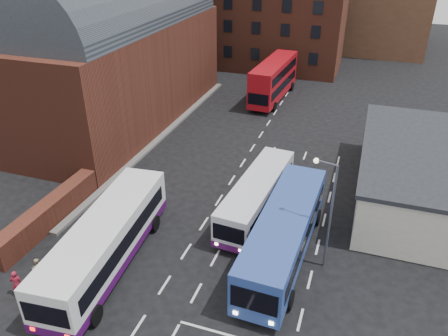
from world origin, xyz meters
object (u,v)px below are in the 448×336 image
(street_lamp, at_px, (328,206))
(pedestrian_beige, at_px, (38,268))
(bus_red_double, at_px, (274,79))
(bus_white_outbound, at_px, (106,239))
(bus_blue, at_px, (284,232))
(bus_white_inbound, at_px, (257,194))
(pedestrian_red, at_px, (17,284))

(street_lamp, xyz_separation_m, pedestrian_beige, (-15.73, -6.58, -3.64))
(bus_red_double, height_order, pedestrian_beige, bus_red_double)
(bus_white_outbound, relative_size, bus_blue, 1.01)
(bus_white_outbound, distance_m, bus_white_inbound, 10.93)
(pedestrian_beige, bearing_deg, bus_white_inbound, -164.19)
(bus_white_outbound, relative_size, street_lamp, 1.76)
(bus_white_outbound, height_order, bus_blue, bus_white_outbound)
(street_lamp, bearing_deg, pedestrian_beige, -157.29)
(pedestrian_beige, bearing_deg, street_lamp, 173.32)
(bus_white_inbound, bearing_deg, bus_red_double, -74.91)
(pedestrian_red, distance_m, pedestrian_beige, 1.59)
(bus_white_outbound, xyz_separation_m, bus_blue, (9.97, 4.10, -0.01))
(bus_white_outbound, bearing_deg, bus_white_inbound, 44.09)
(bus_white_outbound, height_order, bus_white_inbound, bus_white_outbound)
(bus_blue, bearing_deg, street_lamp, -175.01)
(bus_white_outbound, height_order, pedestrian_red, bus_white_outbound)
(bus_blue, relative_size, pedestrian_red, 7.05)
(street_lamp, distance_m, pedestrian_beige, 17.44)
(street_lamp, bearing_deg, pedestrian_red, -152.70)
(bus_white_outbound, height_order, street_lamp, street_lamp)
(bus_white_outbound, bearing_deg, bus_blue, 17.31)
(bus_blue, distance_m, pedestrian_red, 15.71)
(bus_blue, xyz_separation_m, pedestrian_red, (-13.45, -8.04, -1.11))
(bus_white_inbound, xyz_separation_m, street_lamp, (5.18, -4.04, 2.64))
(bus_blue, distance_m, street_lamp, 3.32)
(bus_red_double, xyz_separation_m, pedestrian_beige, (-6.07, -34.78, -1.78))
(pedestrian_red, bearing_deg, bus_white_outbound, -162.06)
(bus_white_inbound, bearing_deg, bus_blue, 128.78)
(bus_red_double, bearing_deg, pedestrian_red, 83.89)
(pedestrian_red, bearing_deg, bus_blue, -179.73)
(bus_white_outbound, distance_m, pedestrian_red, 5.37)
(bus_white_inbound, distance_m, pedestrian_red, 16.19)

